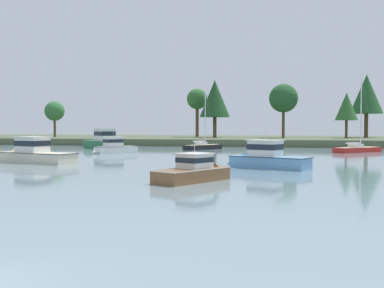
{
  "coord_description": "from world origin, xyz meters",
  "views": [
    {
      "loc": [
        7.43,
        -8.84,
        3.63
      ],
      "look_at": [
        -3.9,
        41.87,
        1.74
      ],
      "focal_mm": 43.96,
      "sensor_mm": 36.0,
      "label": 1
    }
  ],
  "objects": [
    {
      "name": "far_shore_bank",
      "position": [
        0.0,
        99.26,
        0.65
      ],
      "size": [
        175.98,
        46.09,
        1.3
      ],
      "primitive_type": "cube",
      "color": "#4C563D",
      "rests_on": "ground"
    },
    {
      "name": "sailboat_red",
      "position": [
        16.0,
        62.28,
        0.24
      ],
      "size": [
        7.33,
        7.41,
        11.31
      ],
      "color": "#B2231E",
      "rests_on": "ground"
    },
    {
      "name": "cruiser_skyblue",
      "position": [
        4.44,
        33.13,
        0.59
      ],
      "size": [
        8.22,
        5.27,
        4.67
      ],
      "color": "#669ECC",
      "rests_on": "ground"
    },
    {
      "name": "cruiser_cream",
      "position": [
        -19.33,
        34.59,
        0.58
      ],
      "size": [
        10.22,
        5.48,
        5.0
      ],
      "color": "beige",
      "rests_on": "ground"
    },
    {
      "name": "sailboat_black",
      "position": [
        -7.36,
        65.28,
        0.22
      ],
      "size": [
        5.4,
        7.36,
        9.76
      ],
      "color": "black",
      "rests_on": "ground"
    },
    {
      "name": "cruiser_white",
      "position": [
        -17.61,
        52.35,
        0.56
      ],
      "size": [
        5.53,
        6.69,
        3.89
      ],
      "color": "white",
      "rests_on": "ground"
    },
    {
      "name": "cruiser_wood",
      "position": [
        0.95,
        22.1,
        0.41
      ],
      "size": [
        4.91,
        6.79,
        3.4
      ],
      "color": "brown",
      "rests_on": "ground"
    },
    {
      "name": "cruiser_green",
      "position": [
        -23.74,
        64.51,
        0.75
      ],
      "size": [
        9.87,
        9.07,
        6.0
      ],
      "color": "#236B3D",
      "rests_on": "ground"
    },
    {
      "name": "shore_tree_inland_b",
      "position": [
        17.64,
        95.05,
        7.93
      ],
      "size": [
        4.77,
        4.77,
        9.59
      ],
      "color": "brown",
      "rests_on": "far_shore_bank"
    },
    {
      "name": "shore_tree_left",
      "position": [
        -48.0,
        91.58,
        7.31
      ],
      "size": [
        4.59,
        4.59,
        8.35
      ],
      "color": "brown",
      "rests_on": "far_shore_bank"
    },
    {
      "name": "shore_tree_inland_a",
      "position": [
        22.38,
        100.88,
        10.86
      ],
      "size": [
        7.06,
        7.06,
        13.95
      ],
      "color": "brown",
      "rests_on": "far_shore_bank"
    },
    {
      "name": "shore_tree_right",
      "position": [
        -15.43,
        99.05,
        10.01
      ],
      "size": [
        4.84,
        4.84,
        11.31
      ],
      "color": "brown",
      "rests_on": "far_shore_bank"
    },
    {
      "name": "shore_tree_center_right",
      "position": [
        -10.4,
        94.18,
        9.89
      ],
      "size": [
        6.71,
        6.71,
        12.75
      ],
      "color": "brown",
      "rests_on": "far_shore_bank"
    },
    {
      "name": "shore_tree_far_left",
      "position": [
        4.58,
        93.96,
        9.75
      ],
      "size": [
        6.14,
        6.14,
        11.57
      ],
      "color": "brown",
      "rests_on": "far_shore_bank"
    }
  ]
}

